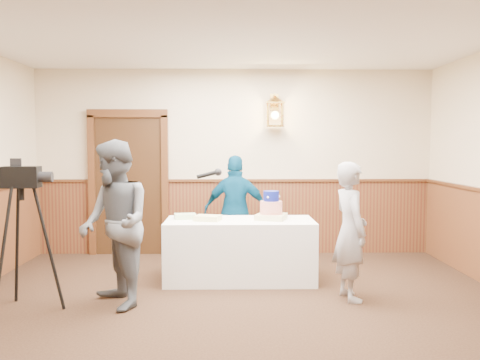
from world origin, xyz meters
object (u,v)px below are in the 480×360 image
object	(u,v)px
sheet_cake_yellow	(208,218)
tv_camera_rig	(23,247)
sheet_cake_green	(185,216)
display_table	(240,250)
tiered_cake	(271,208)
assistant_p	(236,210)
baker	(350,231)
interviewer	(115,224)

from	to	relation	value
sheet_cake_yellow	tv_camera_rig	distance (m)	2.08
sheet_cake_green	tv_camera_rig	size ratio (longest dim) A/B	0.18
display_table	sheet_cake_yellow	xyz separation A→B (m)	(-0.39, -0.06, 0.41)
tiered_cake	sheet_cake_green	size ratio (longest dim) A/B	1.66
display_table	assistant_p	world-z (taller)	assistant_p
assistant_p	tv_camera_rig	bearing A→B (deg)	47.63
tiered_cake	tv_camera_rig	distance (m)	2.81
sheet_cake_yellow	baker	world-z (taller)	baker
baker	sheet_cake_yellow	bearing A→B (deg)	55.80
display_table	interviewer	xyz separation A→B (m)	(-1.29, -1.00, 0.49)
baker	assistant_p	distance (m)	1.99
tiered_cake	assistant_p	distance (m)	0.90
interviewer	tv_camera_rig	distance (m)	0.92
display_table	baker	bearing A→B (deg)	-33.67
display_table	interviewer	bearing A→B (deg)	-142.10
sheet_cake_yellow	interviewer	xyz separation A→B (m)	(-0.90, -0.94, 0.08)
baker	assistant_p	world-z (taller)	assistant_p
interviewer	sheet_cake_green	bearing A→B (deg)	120.48
display_table	tiered_cake	size ratio (longest dim) A/B	4.19
assistant_p	interviewer	bearing A→B (deg)	61.11
tiered_cake	tv_camera_rig	world-z (taller)	tv_camera_rig
tiered_cake	sheet_cake_green	world-z (taller)	tiered_cake
sheet_cake_green	tv_camera_rig	bearing A→B (deg)	-141.25
display_table	baker	size ratio (longest dim) A/B	1.21
tv_camera_rig	sheet_cake_yellow	bearing A→B (deg)	25.06
sheet_cake_yellow	assistant_p	world-z (taller)	assistant_p
interviewer	baker	xyz separation A→B (m)	(2.46, 0.22, -0.12)
display_table	interviewer	world-z (taller)	interviewer
sheet_cake_yellow	sheet_cake_green	world-z (taller)	same
sheet_cake_green	assistant_p	bearing A→B (deg)	47.94
display_table	assistant_p	bearing A→B (deg)	92.46
sheet_cake_yellow	baker	xyz separation A→B (m)	(1.56, -0.72, -0.04)
baker	sheet_cake_green	bearing A→B (deg)	55.17
sheet_cake_yellow	assistant_p	bearing A→B (deg)	67.89
tv_camera_rig	interviewer	bearing A→B (deg)	1.44
display_table	baker	distance (m)	1.46
tiered_cake	assistant_p	xyz separation A→B (m)	(-0.42, 0.79, -0.13)
sheet_cake_green	interviewer	size ratio (longest dim) A/B	0.15
sheet_cake_yellow	assistant_p	xyz separation A→B (m)	(0.35, 0.87, -0.02)
tiered_cake	baker	bearing A→B (deg)	-45.36
display_table	assistant_p	distance (m)	0.89
assistant_p	tv_camera_rig	distance (m)	2.88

